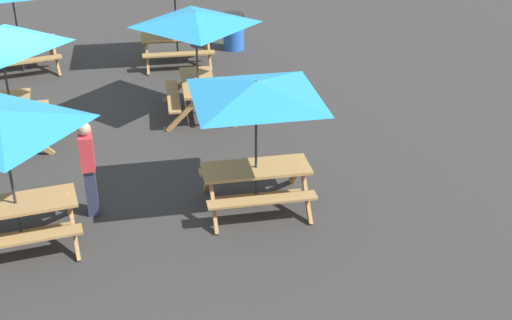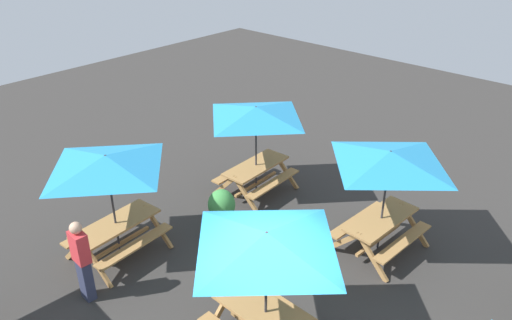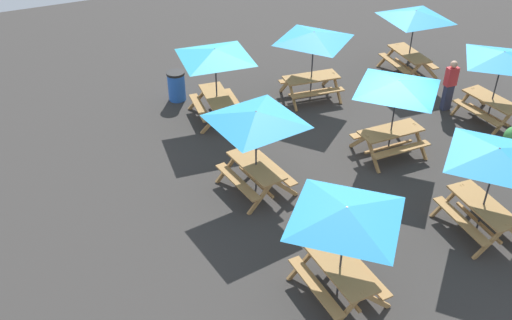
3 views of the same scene
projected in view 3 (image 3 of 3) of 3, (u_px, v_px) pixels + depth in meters
The scene contains 11 objects.
ground_plane at pixel (380, 152), 16.22m from camera, with size 33.30×33.30×0.00m, color #33302D.
picnic_table_1 at pixel (256, 123), 13.68m from camera, with size 2.80×2.80×2.34m.
picnic_table_2 at pixel (415, 19), 19.36m from camera, with size 2.82×2.82×2.34m.
picnic_table_3 at pixel (496, 160), 12.36m from camera, with size 2.12×2.12×2.34m.
picnic_table_4 at pixel (314, 41), 17.80m from camera, with size 2.21×2.21×2.34m.
picnic_table_5 at pixel (346, 220), 10.72m from camera, with size 2.06×2.06×2.34m.
picnic_table_6 at pixel (215, 59), 16.72m from camera, with size 2.81×2.81×2.34m.
picnic_table_7 at pixel (502, 62), 16.55m from camera, with size 2.13×2.13×2.34m.
picnic_table_8 at pixel (397, 91), 15.05m from camera, with size 2.04×2.04×2.34m.
trash_bin_blue at pixel (177, 86), 18.55m from camera, with size 0.59×0.59×0.98m.
person_standing at pixel (450, 84), 17.78m from camera, with size 0.24×0.37×1.67m.
Camera 3 is at (10.75, -8.92, 8.98)m, focal length 40.00 mm.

